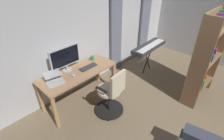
{
  "coord_description": "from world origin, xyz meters",
  "views": [
    {
      "loc": [
        2.52,
        0.06,
        2.51
      ],
      "look_at": [
        0.64,
        -1.73,
        0.87
      ],
      "focal_mm": 27.49,
      "sensor_mm": 36.0,
      "label": 1
    }
  ],
  "objects": [
    {
      "name": "ground_plane",
      "position": [
        0.0,
        0.0,
        0.0
      ],
      "size": [
        7.24,
        7.24,
        0.0
      ],
      "primitive_type": "plane",
      "color": "#7C694F"
    },
    {
      "name": "laptop",
      "position": [
        1.45,
        -2.36,
        0.77
      ],
      "size": [
        0.35,
        0.37,
        0.14
      ],
      "rotation": [
        0.0,
        0.0,
        -0.19
      ],
      "color": "#B7BCC1",
      "rests_on": "desk"
    },
    {
      "name": "curtain_left_panel",
      "position": [
        -1.74,
        -2.67,
        1.21
      ],
      "size": [
        0.4,
        0.06,
        2.42
      ],
      "primitive_type": "cube",
      "color": "slate",
      "rests_on": "ground"
    },
    {
      "name": "computer_mouse",
      "position": [
        1.12,
        -2.26,
        0.74
      ],
      "size": [
        0.06,
        0.1,
        0.04
      ],
      "primitive_type": "ellipsoid",
      "color": "#B7BCC1",
      "rests_on": "desk"
    },
    {
      "name": "computer_monitor",
      "position": [
        1.08,
        -2.52,
        1.0
      ],
      "size": [
        0.62,
        0.18,
        0.49
      ],
      "color": "#B7BCC1",
      "rests_on": "desk"
    },
    {
      "name": "back_room_partition",
      "position": [
        0.0,
        -2.78,
        1.45
      ],
      "size": [
        5.43,
        0.1,
        2.89
      ],
      "primitive_type": "cube",
      "color": "silver",
      "rests_on": "ground"
    },
    {
      "name": "curtain_right_panel",
      "position": [
        -0.49,
        -2.67,
        1.21
      ],
      "size": [
        0.37,
        0.06,
        2.42
      ],
      "primitive_type": "cube",
      "color": "slate",
      "rests_on": "ground"
    },
    {
      "name": "mug_tea",
      "position": [
        0.47,
        -2.47,
        0.78
      ],
      "size": [
        0.13,
        0.08,
        0.11
      ],
      "color": "#3D9951",
      "rests_on": "desk"
    },
    {
      "name": "desk",
      "position": [
        0.96,
        -2.33,
        0.63
      ],
      "size": [
        1.52,
        0.61,
        0.72
      ],
      "color": "tan",
      "rests_on": "ground"
    },
    {
      "name": "computer_keyboard",
      "position": [
        0.73,
        -2.29,
        0.73
      ],
      "size": [
        0.37,
        0.13,
        0.02
      ],
      "primitive_type": "cube",
      "color": "#333338",
      "rests_on": "desk"
    },
    {
      "name": "piano_keyboard",
      "position": [
        -0.96,
        -1.97,
        0.7
      ],
      "size": [
        1.14,
        0.37,
        0.77
      ],
      "rotation": [
        0.0,
        0.0,
        0.04
      ],
      "color": "black",
      "rests_on": "ground"
    },
    {
      "name": "office_chair",
      "position": [
        0.77,
        -1.61,
        0.45
      ],
      "size": [
        0.56,
        0.56,
        0.96
      ],
      "rotation": [
        0.0,
        0.0,
        3.23
      ],
      "color": "black",
      "rests_on": "ground"
    },
    {
      "name": "bookshelf",
      "position": [
        -0.88,
        -0.68,
        0.92
      ],
      "size": [
        0.95,
        0.3,
        1.83
      ],
      "color": "#896143",
      "rests_on": "ground"
    }
  ]
}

